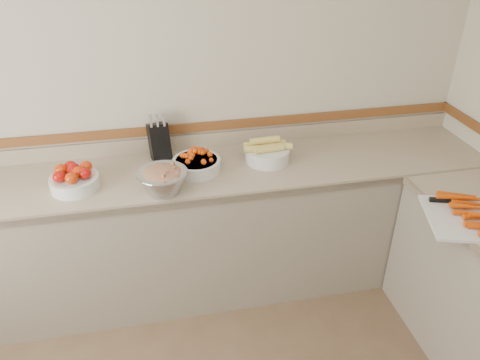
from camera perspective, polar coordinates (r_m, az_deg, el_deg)
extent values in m
plane|color=beige|center=(2.99, -9.29, 10.54)|extent=(4.00, 0.00, 4.00)
cube|color=tan|center=(2.87, -8.19, 0.46)|extent=(4.00, 0.65, 0.04)
cube|color=gray|center=(3.12, -7.58, -6.71)|extent=(4.00, 0.63, 0.86)
cube|color=#7E6C55|center=(2.60, -7.63, -2.96)|extent=(4.00, 0.02, 0.04)
cube|color=tan|center=(3.11, -8.75, 4.42)|extent=(4.00, 0.02, 0.10)
cube|color=brown|center=(3.07, -8.89, 6.08)|extent=(4.00, 0.02, 0.06)
cube|color=black|center=(3.00, -9.82, 4.67)|extent=(0.15, 0.17, 0.24)
cylinder|color=silver|center=(2.92, -10.82, 6.92)|extent=(0.02, 0.03, 0.06)
cylinder|color=silver|center=(2.92, -10.04, 6.99)|extent=(0.02, 0.03, 0.06)
cylinder|color=silver|center=(2.92, -9.27, 7.07)|extent=(0.02, 0.03, 0.06)
cylinder|color=silver|center=(2.94, -10.83, 7.10)|extent=(0.02, 0.03, 0.06)
cylinder|color=silver|center=(2.94, -10.07, 7.18)|extent=(0.02, 0.03, 0.06)
cylinder|color=silver|center=(2.94, -9.30, 7.26)|extent=(0.02, 0.03, 0.06)
cylinder|color=silver|center=(2.97, -10.85, 7.29)|extent=(0.02, 0.03, 0.06)
cylinder|color=silver|center=(2.97, -10.09, 7.36)|extent=(0.02, 0.03, 0.06)
cylinder|color=silver|center=(2.97, -9.33, 7.44)|extent=(0.02, 0.03, 0.06)
cylinder|color=silver|center=(2.83, -19.50, -0.29)|extent=(0.28, 0.28, 0.07)
torus|color=silver|center=(2.81, -19.60, 0.25)|extent=(0.28, 0.28, 0.01)
cylinder|color=white|center=(2.81, -19.60, 0.25)|extent=(0.24, 0.24, 0.01)
ellipsoid|color=#B60D07|center=(2.78, -21.20, 0.39)|extent=(0.07, 0.07, 0.06)
ellipsoid|color=red|center=(2.74, -19.87, 0.21)|extent=(0.07, 0.07, 0.06)
ellipsoid|color=#B60D07|center=(2.76, -18.39, 0.78)|extent=(0.07, 0.07, 0.06)
ellipsoid|color=red|center=(2.85, -21.01, 1.21)|extent=(0.07, 0.07, 0.06)
ellipsoid|color=#B60D07|center=(2.81, -19.71, 1.04)|extent=(0.07, 0.07, 0.06)
ellipsoid|color=red|center=(2.83, -18.26, 1.59)|extent=(0.07, 0.07, 0.06)
ellipsoid|color=#B60D07|center=(2.86, -19.96, 1.58)|extent=(0.07, 0.07, 0.06)
ellipsoid|color=red|center=(2.79, -19.10, 0.93)|extent=(0.07, 0.07, 0.06)
ellipsoid|color=#B60D07|center=(2.83, -19.65, 1.36)|extent=(0.07, 0.07, 0.06)
cylinder|color=silver|center=(2.86, -5.30, 1.85)|extent=(0.29, 0.29, 0.08)
torus|color=silver|center=(2.84, -5.33, 2.40)|extent=(0.29, 0.29, 0.01)
cylinder|color=white|center=(2.84, -5.33, 2.40)|extent=(0.25, 0.25, 0.01)
sphere|color=#CE4007|center=(2.82, -5.38, 3.47)|extent=(0.03, 0.03, 0.03)
sphere|color=#CE4007|center=(2.78, -5.04, 2.84)|extent=(0.03, 0.03, 0.03)
sphere|color=#CE4007|center=(2.76, -5.69, 2.51)|extent=(0.03, 0.03, 0.03)
sphere|color=#CE4007|center=(2.82, -4.28, 3.15)|extent=(0.03, 0.03, 0.03)
sphere|color=#CE4007|center=(2.81, -4.97, 3.37)|extent=(0.03, 0.03, 0.03)
sphere|color=#CE4007|center=(2.83, -5.52, 3.59)|extent=(0.03, 0.03, 0.03)
sphere|color=#CE4007|center=(2.79, -5.26, 3.18)|extent=(0.03, 0.03, 0.03)
sphere|color=#CE4007|center=(2.81, -5.39, 3.49)|extent=(0.03, 0.03, 0.03)
sphere|color=#CE4007|center=(2.81, -6.09, 3.13)|extent=(0.03, 0.03, 0.03)
sphere|color=#CE4007|center=(2.82, -4.33, 3.29)|extent=(0.03, 0.03, 0.03)
sphere|color=#CE4007|center=(2.86, -3.56, 3.39)|extent=(0.03, 0.03, 0.03)
sphere|color=#CE4007|center=(2.78, -5.22, 3.08)|extent=(0.03, 0.03, 0.03)
sphere|color=#CE4007|center=(2.81, -5.54, 3.48)|extent=(0.03, 0.03, 0.03)
sphere|color=#CE4007|center=(2.85, -6.68, 3.31)|extent=(0.03, 0.03, 0.03)
sphere|color=#CE4007|center=(2.80, -6.83, 2.75)|extent=(0.03, 0.03, 0.03)
sphere|color=#CE4007|center=(2.82, -5.54, 3.65)|extent=(0.03, 0.03, 0.03)
sphere|color=#CE4007|center=(2.86, -5.34, 3.74)|extent=(0.03, 0.03, 0.03)
sphere|color=#CE4007|center=(2.83, -4.86, 3.63)|extent=(0.03, 0.03, 0.03)
sphere|color=#CE4007|center=(2.90, -4.26, 3.71)|extent=(0.03, 0.03, 0.03)
sphere|color=#CE4007|center=(2.75, -4.79, 2.08)|extent=(0.03, 0.03, 0.03)
sphere|color=#CE4007|center=(2.75, -4.45, 2.20)|extent=(0.03, 0.03, 0.03)
sphere|color=#CE4007|center=(2.77, -4.77, 2.74)|extent=(0.03, 0.03, 0.03)
sphere|color=#CE4007|center=(2.76, -5.21, 2.53)|extent=(0.03, 0.03, 0.03)
sphere|color=#CE4007|center=(2.83, -5.99, 3.62)|extent=(0.03, 0.03, 0.03)
sphere|color=#CE4007|center=(2.81, -4.97, 3.39)|extent=(0.03, 0.03, 0.03)
sphere|color=#CE4007|center=(2.81, -5.60, 3.66)|extent=(0.03, 0.03, 0.03)
sphere|color=#CE4007|center=(2.85, -4.10, 3.41)|extent=(0.03, 0.03, 0.03)
sphere|color=#CE4007|center=(2.81, -5.36, 3.61)|extent=(0.03, 0.03, 0.03)
sphere|color=#CE4007|center=(2.80, -5.51, 3.48)|extent=(0.03, 0.03, 0.03)
sphere|color=#CE4007|center=(2.88, -5.28, 3.83)|extent=(0.03, 0.03, 0.03)
sphere|color=#CE4007|center=(2.82, -3.87, 3.20)|extent=(0.03, 0.03, 0.03)
sphere|color=#CE4007|center=(2.86, -6.31, 3.51)|extent=(0.03, 0.03, 0.03)
sphere|color=#CE4007|center=(2.84, -4.84, 3.57)|extent=(0.03, 0.03, 0.03)
cylinder|color=silver|center=(2.96, 3.35, 3.10)|extent=(0.28, 0.28, 0.08)
torus|color=silver|center=(2.94, 3.37, 3.71)|extent=(0.28, 0.28, 0.01)
cylinder|color=#DAC15B|center=(2.90, 2.32, 3.89)|extent=(0.19, 0.05, 0.04)
cylinder|color=#DAC15B|center=(2.90, 3.59, 3.79)|extent=(0.19, 0.06, 0.04)
cylinder|color=#DAC15B|center=(2.93, 4.59, 4.14)|extent=(0.19, 0.08, 0.04)
cylinder|color=#DAC15B|center=(2.95, 2.24, 4.38)|extent=(0.19, 0.05, 0.04)
cylinder|color=#DAC15B|center=(2.98, 3.77, 4.60)|extent=(0.19, 0.09, 0.04)
cylinder|color=#DAC15B|center=(2.91, 3.06, 4.86)|extent=(0.19, 0.05, 0.04)
cylinder|color=#B2B2BA|center=(2.65, -9.39, -0.27)|extent=(0.28, 0.28, 0.13)
torus|color=#B2B2BA|center=(2.62, -9.50, 0.88)|extent=(0.29, 0.29, 0.01)
ellipsoid|color=#AA1336|center=(2.62, -9.49, 0.69)|extent=(0.23, 0.23, 0.08)
cube|color=#AA1336|center=(2.63, -9.56, 1.27)|extent=(0.03, 0.03, 0.02)
cube|color=#88AE55|center=(2.64, -9.45, 1.42)|extent=(0.02, 0.02, 0.02)
cube|color=#AA1336|center=(2.62, -8.05, 1.41)|extent=(0.03, 0.03, 0.02)
cube|color=#88AE55|center=(2.57, -8.95, 0.97)|extent=(0.02, 0.02, 0.02)
cube|color=#AA1336|center=(2.60, -10.01, 0.94)|extent=(0.03, 0.03, 0.02)
cube|color=#88AE55|center=(2.60, -8.46, 1.12)|extent=(0.02, 0.02, 0.02)
cube|color=#AA1336|center=(2.54, -9.34, 0.53)|extent=(0.03, 0.03, 0.02)
cube|color=#88AE55|center=(2.65, -8.22, 1.98)|extent=(0.03, 0.03, 0.02)
cube|color=#AA1336|center=(2.60, -9.19, 0.92)|extent=(0.02, 0.02, 0.02)
cube|color=#88AE55|center=(2.63, -7.89, 1.41)|extent=(0.03, 0.03, 0.02)
cube|color=#AA1336|center=(2.55, -9.97, 0.22)|extent=(0.02, 0.02, 0.02)
cube|color=#88AE55|center=(2.62, -9.07, 1.29)|extent=(0.03, 0.03, 0.02)
cube|color=#AA1336|center=(2.57, -7.66, 0.75)|extent=(0.03, 0.03, 0.02)
cube|color=#88AE55|center=(2.60, -9.38, 0.82)|extent=(0.03, 0.03, 0.02)
cube|color=silver|center=(2.71, 27.05, -4.28)|extent=(0.61, 0.53, 0.02)
cone|color=#CE4507|center=(2.71, 26.94, -3.65)|extent=(0.20, 0.09, 0.03)
cone|color=#CE4507|center=(2.71, 26.71, -2.84)|extent=(0.20, 0.09, 0.03)
cone|color=#CE4507|center=(2.75, 26.23, -2.97)|extent=(0.20, 0.09, 0.03)
cone|color=#CE4507|center=(2.77, 25.88, -2.64)|extent=(0.20, 0.09, 0.03)
cone|color=#CE4507|center=(2.77, 25.66, -1.85)|extent=(0.20, 0.09, 0.03)
cone|color=#CE4507|center=(2.80, 25.21, -1.99)|extent=(0.20, 0.09, 0.03)
cone|color=#CE4507|center=(2.82, 24.88, -1.67)|extent=(0.20, 0.09, 0.03)
cube|color=silver|center=(2.84, 25.79, -1.97)|extent=(0.21, 0.10, 0.00)
cube|color=black|center=(2.75, 23.20, -2.25)|extent=(0.11, 0.06, 0.02)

